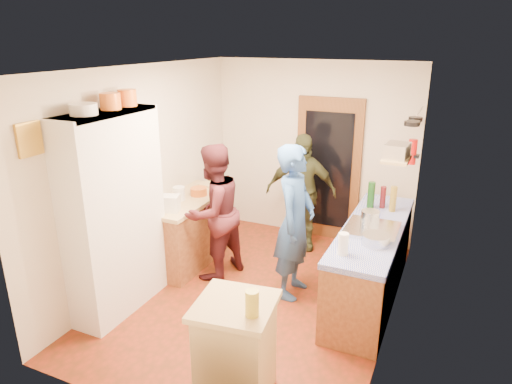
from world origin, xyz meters
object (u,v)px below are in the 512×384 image
Objects in this scene: island_base at (236,354)px; person_left at (218,212)px; person_hob at (297,224)px; hutch_body at (115,215)px; right_counter_base at (370,265)px; person_back at (302,192)px.

person_left is (-1.15, 1.80, 0.42)m from island_base.
person_hob is 1.05m from person_left.
hutch_body is at bearing 157.97° from island_base.
island_base is at bearing -109.25° from right_counter_base.
right_counter_base is at bearing -71.26° from person_hob.
island_base is (1.79, -0.73, -0.67)m from hutch_body.
person_left reaches higher than island_base.
person_left is at bearing 86.00° from person_hob.
hutch_body reaches higher than right_counter_base.
hutch_body is 2.56× the size of island_base.
right_counter_base is 1.29× the size of person_left.
person_back is (-0.46, 2.99, 0.40)m from island_base.
right_counter_base is 1.22× the size of person_hob.
person_hob is (-0.81, -0.28, 0.48)m from right_counter_base.
person_left reaches higher than right_counter_base.
hutch_body is 1.22× the size of person_hob.
person_hob is (1.69, 1.02, -0.20)m from hutch_body.
person_left is 1.02× the size of person_back.
person_back is (-1.17, 0.96, 0.41)m from right_counter_base.
right_counter_base is 2.15m from island_base.
right_counter_base is 0.98m from person_hob.
island_base is at bearing -22.03° from hutch_body.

